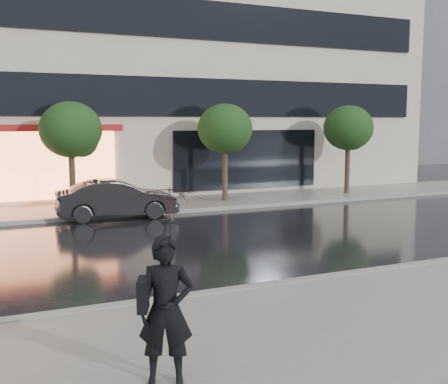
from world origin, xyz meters
TOP-DOWN VIEW (x-y plane):
  - ground at (0.00, 0.00)m, footprint 120.00×120.00m
  - sidewalk_near at (0.00, -3.25)m, footprint 60.00×4.50m
  - sidewalk_far at (0.00, 10.25)m, footprint 60.00×3.50m
  - curb_near at (0.00, -1.00)m, footprint 60.00×0.25m
  - curb_far at (0.00, 8.50)m, footprint 60.00×0.25m
  - office_building at (-0.00, 17.97)m, footprint 30.00×12.76m
  - bg_building_right at (26.00, 28.00)m, footprint 12.00×12.00m
  - tree_mid_west at (-2.94, 10.03)m, footprint 2.20×2.20m
  - tree_mid_east at (3.06, 10.03)m, footprint 2.20×2.20m
  - tree_far_east at (9.06, 10.03)m, footprint 2.20×2.20m
  - parked_car at (-1.83, 8.30)m, footprint 4.12×1.68m
  - pedestrian_with_umbrella at (-4.25, -4.14)m, footprint 1.12×1.13m

SIDE VIEW (x-z plane):
  - ground at x=0.00m, z-range 0.00..0.00m
  - sidewalk_near at x=0.00m, z-range 0.00..0.12m
  - sidewalk_far at x=0.00m, z-range 0.00..0.12m
  - curb_near at x=0.00m, z-range 0.00..0.14m
  - curb_far at x=0.00m, z-range 0.00..0.14m
  - parked_car at x=-1.83m, z-range 0.00..1.33m
  - pedestrian_with_umbrella at x=-4.25m, z-range 0.40..2.83m
  - tree_mid_west at x=-2.94m, z-range 0.93..4.92m
  - tree_mid_east at x=3.06m, z-range 0.93..4.92m
  - tree_far_east at x=9.06m, z-range 0.93..4.92m
  - bg_building_right at x=26.00m, z-range 0.00..16.00m
  - office_building at x=0.00m, z-range 0.00..18.00m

